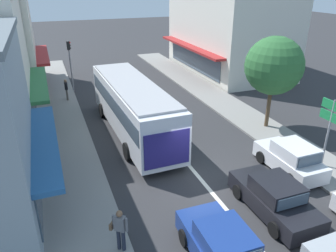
% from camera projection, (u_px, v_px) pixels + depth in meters
% --- Properties ---
extents(ground_plane, '(140.00, 140.00, 0.00)m').
position_uv_depth(ground_plane, '(203.00, 182.00, 15.36)').
color(ground_plane, '#2D2D30').
extents(lane_centre_line, '(0.20, 28.00, 0.01)m').
position_uv_depth(lane_centre_line, '(172.00, 145.00, 18.77)').
color(lane_centre_line, silver).
rests_on(lane_centre_line, ground).
extents(sidewalk_left, '(5.20, 44.00, 0.14)m').
position_uv_depth(sidewalk_left, '(45.00, 149.00, 18.24)').
color(sidewalk_left, gray).
rests_on(sidewalk_left, ground).
extents(kerb_right, '(2.80, 44.00, 0.12)m').
position_uv_depth(kerb_right, '(245.00, 117.00, 22.46)').
color(kerb_right, gray).
rests_on(kerb_right, ground).
extents(building_right_far, '(8.56, 13.57, 10.15)m').
position_uv_depth(building_right_far, '(229.00, 20.00, 32.19)').
color(building_right_far, silver).
rests_on(building_right_far, ground).
extents(city_bus, '(2.95, 10.92, 3.23)m').
position_uv_depth(city_bus, '(133.00, 105.00, 19.45)').
color(city_bus, silver).
rests_on(city_bus, ground).
extents(sedan_behind_bus_mid, '(1.91, 4.21, 1.47)m').
position_uv_depth(sedan_behind_bus_mid, '(274.00, 198.00, 13.16)').
color(sedan_behind_bus_mid, black).
rests_on(sedan_behind_bus_mid, ground).
extents(sedan_adjacent_lane_lead, '(1.94, 4.22, 1.47)m').
position_uv_depth(sedan_adjacent_lane_lead, '(224.00, 250.00, 10.64)').
color(sedan_adjacent_lane_lead, navy).
rests_on(sedan_adjacent_lane_lead, ground).
extents(parked_hatchback_kerb_second, '(1.83, 3.71, 1.54)m').
position_uv_depth(parked_hatchback_kerb_second, '(291.00, 158.00, 15.96)').
color(parked_hatchback_kerb_second, silver).
rests_on(parked_hatchback_kerb_second, ground).
extents(traffic_light_downstreet, '(0.32, 0.24, 4.20)m').
position_uv_depth(traffic_light_downstreet, '(70.00, 58.00, 26.56)').
color(traffic_light_downstreet, gray).
rests_on(traffic_light_downstreet, ground).
extents(directional_road_sign, '(0.10, 1.40, 3.60)m').
position_uv_depth(directional_road_sign, '(332.00, 118.00, 15.44)').
color(directional_road_sign, gray).
rests_on(directional_road_sign, ground).
extents(street_tree_right, '(3.47, 3.47, 5.75)m').
position_uv_depth(street_tree_right, '(274.00, 66.00, 19.35)').
color(street_tree_right, brown).
rests_on(street_tree_right, ground).
extents(pedestrian_with_handbag_near, '(0.59, 0.51, 1.63)m').
position_uv_depth(pedestrian_with_handbag_near, '(120.00, 228.00, 10.99)').
color(pedestrian_with_handbag_near, '#232838').
rests_on(pedestrian_with_handbag_near, sidewalk_left).
extents(pedestrian_browsing_midblock, '(0.22, 0.57, 1.63)m').
position_uv_depth(pedestrian_browsing_midblock, '(66.00, 88.00, 25.03)').
color(pedestrian_browsing_midblock, '#4C4742').
rests_on(pedestrian_browsing_midblock, sidewalk_left).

